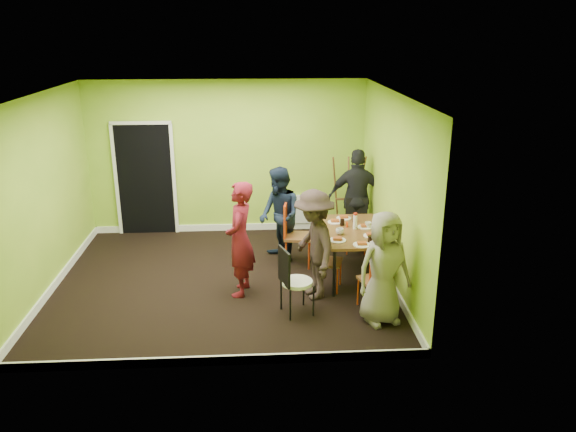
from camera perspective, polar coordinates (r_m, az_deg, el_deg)
The scene contains 28 objects.
ground at distance 8.64m, azimuth -6.48°, elevation -6.57°, with size 5.00×5.00×0.00m, color black.
room_walls at distance 8.31m, azimuth -6.88°, elevation -0.27°, with size 5.04×4.54×2.82m.
dining_table at distance 8.56m, azimuth 6.73°, elevation -1.76°, with size 0.90×1.50×0.75m.
chair_left_far at distance 8.94m, azimuth 0.51°, elevation -1.48°, with size 0.49×0.49×1.04m.
chair_left_near at distance 8.18m, azimuth 3.60°, elevation -4.04°, with size 0.47×0.47×0.91m.
chair_back_end at distance 9.65m, azimuth 6.96°, elevation 0.24°, with size 0.42×0.48×0.90m.
chair_front_end at distance 7.62m, azimuth 9.08°, elevation -6.09°, with size 0.46×0.46×0.90m.
chair_bentwood at distance 7.44m, azimuth 0.47°, elevation -6.31°, with size 0.47×0.46×0.95m.
easel at distance 10.14m, azimuth 6.05°, elevation 1.91°, with size 0.61×0.57×1.53m.
plate_near_left at distance 8.84m, azimuth 4.79°, elevation -0.61°, with size 0.23×0.23×0.01m, color white.
plate_near_right at distance 8.10m, azimuth 5.05°, elevation -2.46°, with size 0.25×0.25×0.01m, color white.
plate_far_back at distance 9.03m, azimuth 5.68°, elevation -0.22°, with size 0.23×0.23×0.01m, color white.
plate_far_front at distance 7.97m, azimuth 7.51°, elevation -2.92°, with size 0.25×0.25×0.01m, color white.
plate_wall_back at distance 8.67m, azimuth 7.83°, elevation -1.12°, with size 0.23×0.23×0.01m, color white.
plate_wall_front at distance 8.33m, azimuth 8.43°, elevation -1.99°, with size 0.22×0.22×0.01m, color white.
thermos at distance 8.56m, azimuth 6.83°, elevation -0.59°, with size 0.06×0.06×0.22m, color white.
blue_bottle at distance 8.34m, azimuth 8.86°, elevation -1.36°, with size 0.08×0.08×0.18m, color #193DBC.
orange_bottle at distance 8.63m, azimuth 6.00°, elevation -0.87°, with size 0.03×0.03×0.08m, color red.
glass_mid at distance 8.70m, azimuth 5.53°, elevation -0.65°, with size 0.07×0.07×0.10m, color black.
glass_back at distance 8.89m, azimuth 6.76°, elevation -0.26°, with size 0.06×0.06×0.10m, color black.
glass_front at distance 8.09m, azimuth 8.34°, elevation -2.31°, with size 0.07×0.07×0.09m, color black.
cup_a at distance 8.33m, azimuth 5.27°, elevation -1.57°, with size 0.12×0.12×0.09m, color white.
cup_b at distance 8.65m, azimuth 8.13°, elevation -0.90°, with size 0.10×0.10×0.09m, color white.
person_standing at distance 7.92m, azimuth -4.90°, elevation -2.35°, with size 0.61×0.40×1.66m, color maroon.
person_left_far at distance 9.00m, azimuth -0.87°, elevation 0.03°, with size 0.76×0.60×1.57m, color black.
person_left_near at distance 7.82m, azimuth 2.65°, elevation -2.93°, with size 1.02×0.59×1.58m, color #2D211E.
person_back_end at distance 9.73m, azimuth 7.07°, elevation 1.78°, with size 1.01×0.42×1.72m, color black.
person_front_end at distance 7.27m, azimuth 9.71°, elevation -5.24°, with size 0.74×0.48×1.51m, color gray.
Camera 1 is at (0.50, -7.80, 3.68)m, focal length 35.00 mm.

